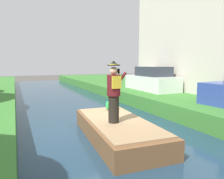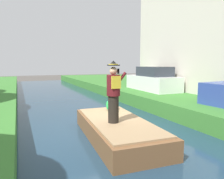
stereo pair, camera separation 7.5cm
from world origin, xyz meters
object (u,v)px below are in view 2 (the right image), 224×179
object	(u,v)px
person_pirate	(114,92)
parrot_plush	(111,104)
boat	(117,129)
parked_car_white	(153,80)

from	to	relation	value
person_pirate	parrot_plush	xyz separation A→B (m)	(0.60, 1.53, -0.68)
boat	person_pirate	size ratio (longest dim) A/B	2.34
person_pirate	parrot_plush	world-z (taller)	person_pirate
person_pirate	parked_car_white	xyz separation A→B (m)	(5.33, 5.55, -0.22)
boat	parrot_plush	world-z (taller)	parrot_plush
person_pirate	parrot_plush	bearing A→B (deg)	81.19
parrot_plush	person_pirate	bearing A→B (deg)	-111.29
parked_car_white	person_pirate	bearing A→B (deg)	-133.87
person_pirate	parked_car_white	world-z (taller)	person_pirate
person_pirate	parrot_plush	distance (m)	1.78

